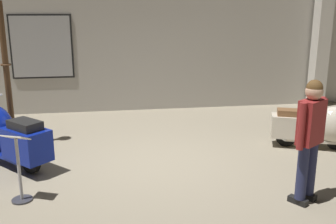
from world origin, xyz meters
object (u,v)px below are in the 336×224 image
object	(u,v)px
lamppost	(6,64)
scooter_0	(3,134)
scooter_1	(321,126)
info_stanchion	(19,174)
visitor_0	(310,133)

from	to	relation	value
lamppost	scooter_0	bearing A→B (deg)	-86.51
scooter_1	info_stanchion	xyz separation A→B (m)	(-5.13, -1.32, -0.03)
scooter_0	lamppost	xyz separation A→B (m)	(-0.05, 0.87, 1.06)
scooter_1	visitor_0	world-z (taller)	visitor_0
scooter_0	scooter_1	distance (m)	5.70
scooter_0	visitor_0	world-z (taller)	visitor_0
scooter_1	visitor_0	distance (m)	2.39
lamppost	visitor_0	bearing A→B (deg)	-33.76
visitor_0	scooter_0	bearing A→B (deg)	31.31
visitor_0	info_stanchion	size ratio (longest dim) A/B	1.74
lamppost	info_stanchion	world-z (taller)	lamppost
scooter_0	lamppost	bearing A→B (deg)	-40.98
scooter_0	visitor_0	xyz separation A→B (m)	(4.39, -2.10, 0.47)
info_stanchion	lamppost	bearing A→B (deg)	104.63
scooter_0	info_stanchion	xyz separation A→B (m)	(0.56, -1.49, -0.11)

